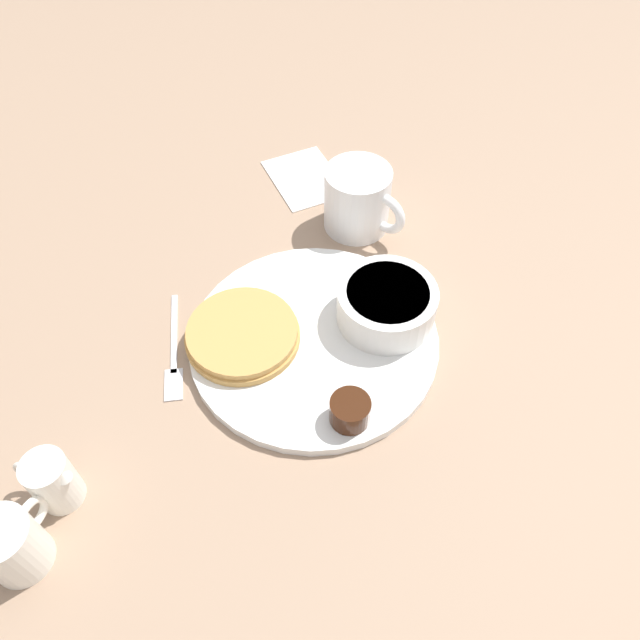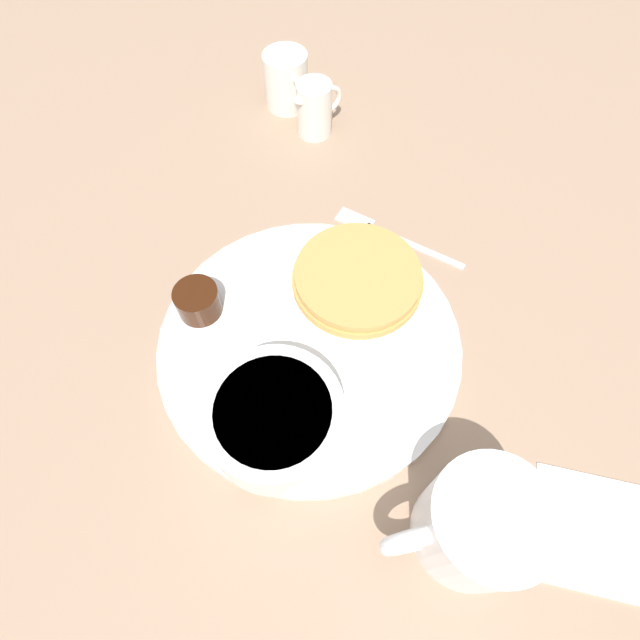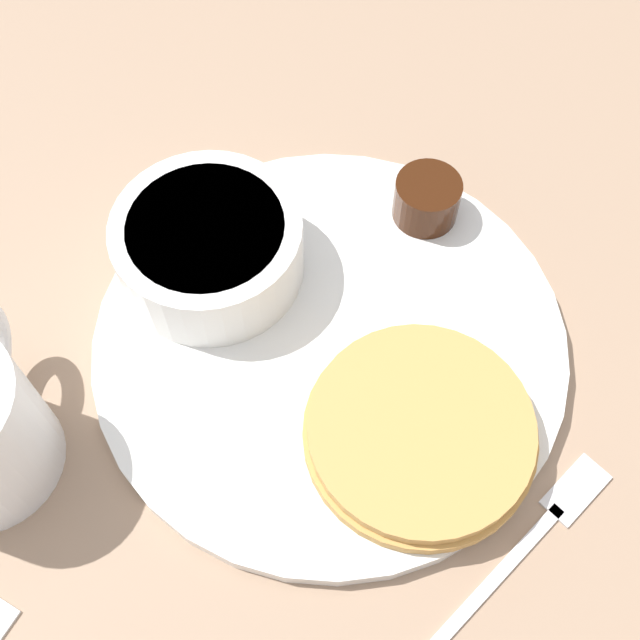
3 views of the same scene
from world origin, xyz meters
name	(u,v)px [view 1 (image 1 of 3)]	position (x,y,z in m)	size (l,w,h in m)	color
ground_plane	(314,343)	(0.00, 0.00, 0.00)	(4.00, 4.00, 0.00)	#9E7F66
plate	(314,340)	(0.00, 0.00, 0.01)	(0.28, 0.28, 0.01)	white
pancake_stack	(242,334)	(-0.04, -0.07, 0.02)	(0.13, 0.13, 0.02)	tan
bowl	(387,303)	(0.02, 0.09, 0.04)	(0.11, 0.11, 0.05)	white
syrup_cup	(350,411)	(0.11, -0.02, 0.03)	(0.04, 0.04, 0.03)	#38190A
butter_ramekin	(406,314)	(0.04, 0.10, 0.03)	(0.05, 0.05, 0.04)	white
coffee_mug	(359,200)	(-0.13, 0.15, 0.04)	(0.12, 0.09, 0.09)	white
creamer_pitcher_near	(52,481)	(0.02, -0.30, 0.03)	(0.05, 0.05, 0.07)	white
creamer_pitcher_far	(11,545)	(0.06, -0.35, 0.03)	(0.06, 0.07, 0.07)	white
fork	(174,357)	(-0.07, -0.14, 0.00)	(0.14, 0.08, 0.00)	silver
napkin	(305,178)	(-0.26, 0.15, 0.00)	(0.13, 0.11, 0.00)	white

